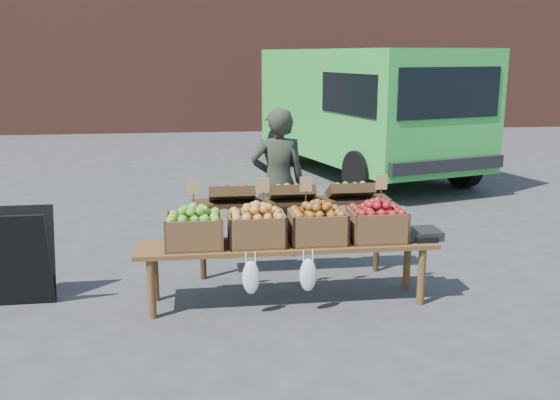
{
  "coord_description": "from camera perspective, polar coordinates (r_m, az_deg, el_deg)",
  "views": [
    {
      "loc": [
        -1.34,
        -5.27,
        2.23
      ],
      "look_at": [
        -0.6,
        0.54,
        0.85
      ],
      "focal_mm": 40.0,
      "sensor_mm": 36.0,
      "label": 1
    }
  ],
  "objects": [
    {
      "name": "crate_russet_pears",
      "position": [
        5.55,
        -2.16,
        -2.66
      ],
      "size": [
        0.5,
        0.4,
        0.28
      ],
      "primitive_type": null,
      "color": "gold",
      "rests_on": "display_bench"
    },
    {
      "name": "crate_red_apples",
      "position": [
        5.62,
        3.44,
        -2.46
      ],
      "size": [
        0.5,
        0.4,
        0.28
      ],
      "primitive_type": null,
      "color": "olive",
      "rests_on": "display_bench"
    },
    {
      "name": "chalkboard_sign",
      "position": [
        6.09,
        -22.83,
        -4.83
      ],
      "size": [
        0.6,
        0.34,
        0.9
      ],
      "primitive_type": null,
      "rotation": [
        0.0,
        0.0,
        0.02
      ],
      "color": "black",
      "rests_on": "ground"
    },
    {
      "name": "delivery_van",
      "position": [
        11.7,
        7.73,
        7.84
      ],
      "size": [
        3.69,
        5.61,
        2.31
      ],
      "primitive_type": null,
      "rotation": [
        0.0,
        0.0,
        0.28
      ],
      "color": "green",
      "rests_on": "ground"
    },
    {
      "name": "vendor",
      "position": [
        6.91,
        -0.18,
        1.56
      ],
      "size": [
        0.62,
        0.42,
        1.66
      ],
      "primitive_type": "imported",
      "rotation": [
        0.0,
        0.0,
        3.11
      ],
      "color": "#2B3023",
      "rests_on": "ground"
    },
    {
      "name": "back_table",
      "position": [
        6.34,
        1.05,
        -2.42
      ],
      "size": [
        2.1,
        0.44,
        1.04
      ],
      "primitive_type": null,
      "color": "#332211",
      "rests_on": "ground"
    },
    {
      "name": "weighing_scale",
      "position": [
        5.91,
        12.77,
        -3.01
      ],
      "size": [
        0.34,
        0.3,
        0.08
      ],
      "primitive_type": "cube",
      "color": "black",
      "rests_on": "display_bench"
    },
    {
      "name": "display_bench",
      "position": [
        5.71,
        0.64,
        -6.67
      ],
      "size": [
        2.7,
        0.56,
        0.57
      ],
      "primitive_type": null,
      "color": "brown",
      "rests_on": "ground"
    },
    {
      "name": "crate_golden_apples",
      "position": [
        5.53,
        -7.85,
        -2.84
      ],
      "size": [
        0.5,
        0.4,
        0.28
      ],
      "primitive_type": null,
      "color": "#629E33",
      "rests_on": "display_bench"
    },
    {
      "name": "ground",
      "position": [
        5.88,
        6.53,
        -9.14
      ],
      "size": [
        80.0,
        80.0,
        0.0
      ],
      "primitive_type": "plane",
      "color": "#3E3E40"
    },
    {
      "name": "crate_green_apples",
      "position": [
        5.75,
        8.83,
        -2.25
      ],
      "size": [
        0.5,
        0.4,
        0.28
      ],
      "primitive_type": null,
      "color": "maroon",
      "rests_on": "display_bench"
    }
  ]
}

